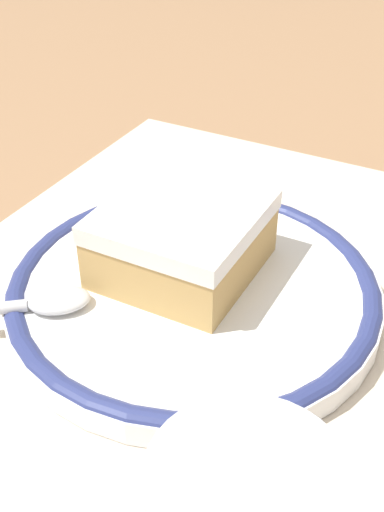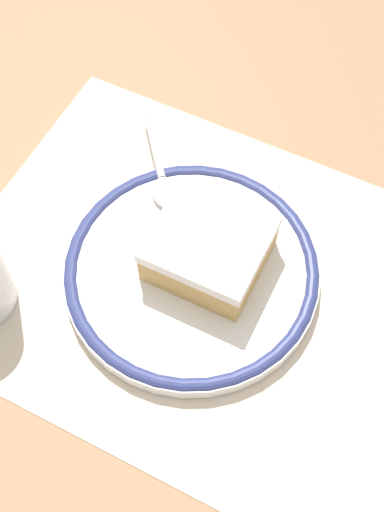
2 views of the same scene
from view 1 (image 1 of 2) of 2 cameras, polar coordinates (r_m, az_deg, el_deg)
The scene contains 5 objects.
ground_plane at distance 0.42m, azimuth 0.79°, elevation -3.38°, with size 2.40×2.40×0.00m, color #9E7551.
placemat at distance 0.42m, azimuth 0.79°, elevation -3.30°, with size 0.43×0.34×0.00m, color beige.
plate at distance 0.41m, azimuth 0.00°, elevation -2.94°, with size 0.23×0.23×0.02m.
cake_slice at distance 0.40m, azimuth -0.65°, elevation 1.73°, with size 0.10×0.09×0.04m.
spoon at distance 0.39m, azimuth -14.72°, elevation -4.14°, with size 0.09×0.11×0.01m.
Camera 1 is at (0.29, 0.15, 0.26)m, focal length 46.22 mm.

